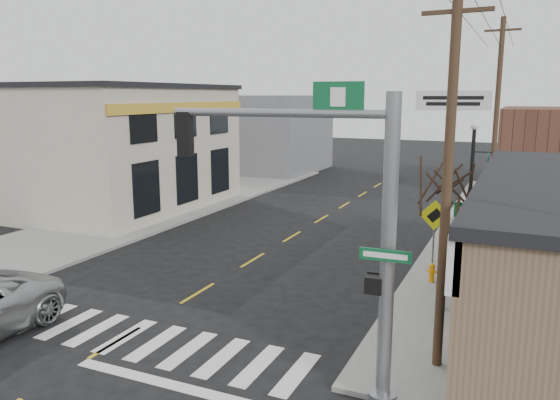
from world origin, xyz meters
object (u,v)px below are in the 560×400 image
at_px(guide_sign, 477,227).
at_px(lamp_post, 473,182).
at_px(traffic_signal_pole, 350,218).
at_px(utility_pole_near, 447,181).
at_px(fire_hydrant, 432,272).
at_px(dance_center_sign, 452,123).
at_px(utility_pole_far, 496,116).
at_px(bare_tree, 447,172).

xyz_separation_m(guide_sign, lamp_post, (-0.39, 1.87, 1.24)).
height_order(traffic_signal_pole, utility_pole_near, utility_pole_near).
bearing_deg(traffic_signal_pole, lamp_post, 80.37).
xyz_separation_m(fire_hydrant, lamp_post, (0.89, 2.95, 2.72)).
bearing_deg(dance_center_sign, utility_pole_far, 56.33).
distance_m(dance_center_sign, bare_tree, 9.10).
xyz_separation_m(guide_sign, utility_pole_near, (-0.25, -6.99, 2.57)).
bearing_deg(utility_pole_near, dance_center_sign, 101.71).
relative_size(guide_sign, fire_hydrant, 4.36).
relative_size(guide_sign, lamp_post, 0.53).
bearing_deg(fire_hydrant, traffic_signal_pole, -93.45).
bearing_deg(traffic_signal_pole, guide_sign, 76.65).
distance_m(lamp_post, utility_pole_near, 8.97).
height_order(traffic_signal_pole, utility_pole_far, utility_pole_far).
relative_size(bare_tree, utility_pole_far, 0.51).
relative_size(lamp_post, utility_pole_far, 0.52).
distance_m(fire_hydrant, utility_pole_far, 13.35).
bearing_deg(fire_hydrant, lamp_post, 73.11).
bearing_deg(dance_center_sign, utility_pole_near, -101.84).
distance_m(fire_hydrant, bare_tree, 4.41).
distance_m(guide_sign, dance_center_sign, 6.78).
distance_m(fire_hydrant, lamp_post, 4.11).
height_order(guide_sign, lamp_post, lamp_post).
xyz_separation_m(guide_sign, utility_pole_far, (-0.16, 11.31, 3.39)).
distance_m(fire_hydrant, utility_pole_near, 7.25).
bearing_deg(lamp_post, traffic_signal_pole, -95.40).
relative_size(fire_hydrant, lamp_post, 0.12).
xyz_separation_m(traffic_signal_pole, lamp_post, (1.39, 11.18, -0.82)).
height_order(guide_sign, utility_pole_far, utility_pole_far).
bearing_deg(utility_pole_far, guide_sign, -84.86).
xyz_separation_m(fire_hydrant, dance_center_sign, (-0.42, 6.76, 4.75)).
bearing_deg(bare_tree, guide_sign, 78.03).
distance_m(bare_tree, utility_pole_far, 14.66).
relative_size(guide_sign, utility_pole_near, 0.33).
distance_m(guide_sign, bare_tree, 4.08).
bearing_deg(dance_center_sign, traffic_signal_pole, -108.68).
xyz_separation_m(traffic_signal_pole, guide_sign, (1.78, 9.31, -2.06)).
relative_size(traffic_signal_pole, utility_pole_near, 0.76).
bearing_deg(utility_pole_far, traffic_signal_pole, -90.17).
distance_m(guide_sign, fire_hydrant, 2.23).
bearing_deg(utility_pole_near, fire_hydrant, 105.09).
height_order(traffic_signal_pole, guide_sign, traffic_signal_pole).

